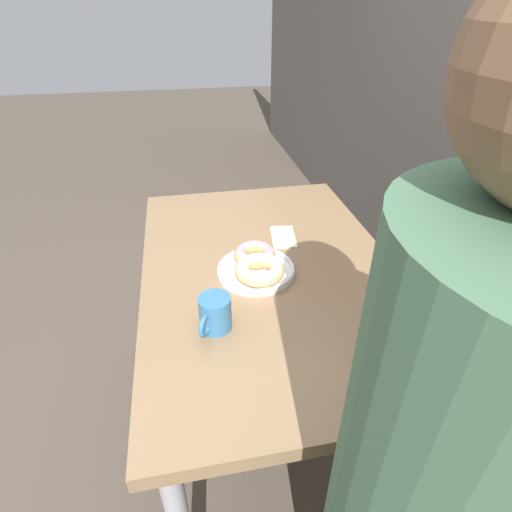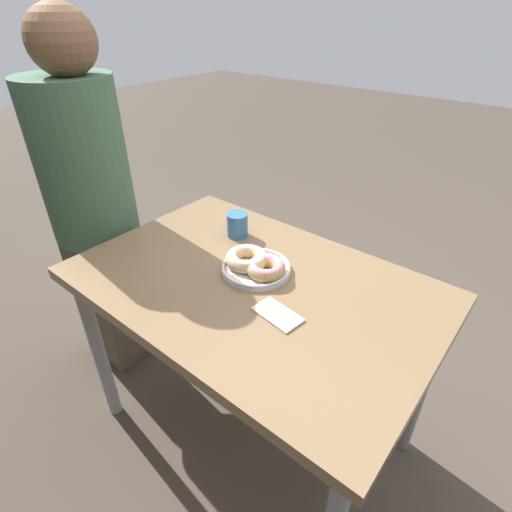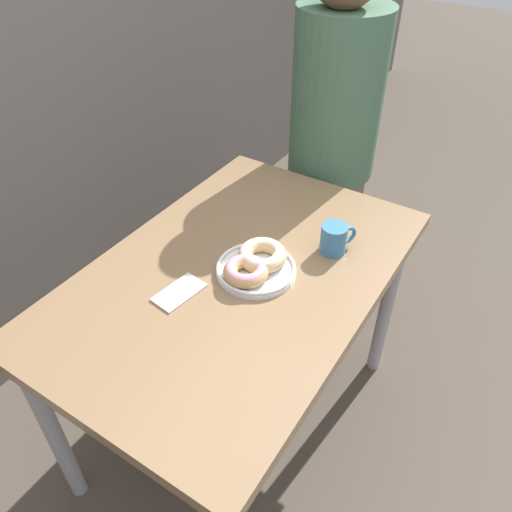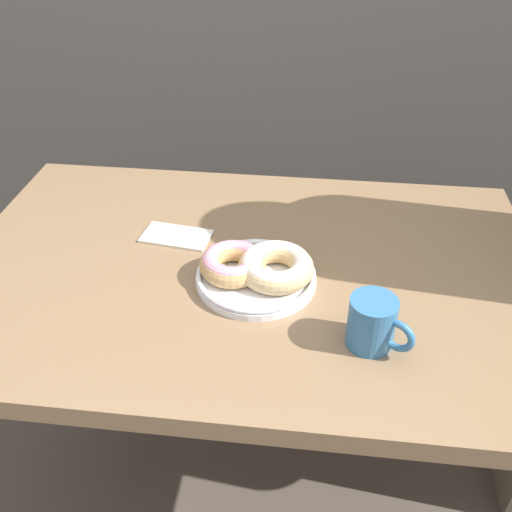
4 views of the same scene
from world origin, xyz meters
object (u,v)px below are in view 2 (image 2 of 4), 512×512
object	(u,v)px
donut_plate	(255,264)
person_figure	(91,205)
napkin	(277,314)
dining_table	(253,302)
coffee_mug	(238,224)

from	to	relation	value
donut_plate	person_figure	world-z (taller)	person_figure
napkin	dining_table	bearing A→B (deg)	-26.95
dining_table	napkin	world-z (taller)	napkin
dining_table	napkin	size ratio (longest dim) A/B	7.61
donut_plate	napkin	size ratio (longest dim) A/B	1.76
donut_plate	coffee_mug	distance (m)	0.25
coffee_mug	napkin	distance (m)	0.48
coffee_mug	person_figure	bearing A→B (deg)	26.64
dining_table	coffee_mug	distance (m)	0.33
donut_plate	person_figure	bearing A→B (deg)	9.46
dining_table	person_figure	bearing A→B (deg)	5.83
donut_plate	napkin	xyz separation A→B (m)	(-0.19, 0.13, -0.03)
person_figure	napkin	distance (m)	0.94
person_figure	donut_plate	bearing A→B (deg)	-170.54
coffee_mug	person_figure	world-z (taller)	person_figure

